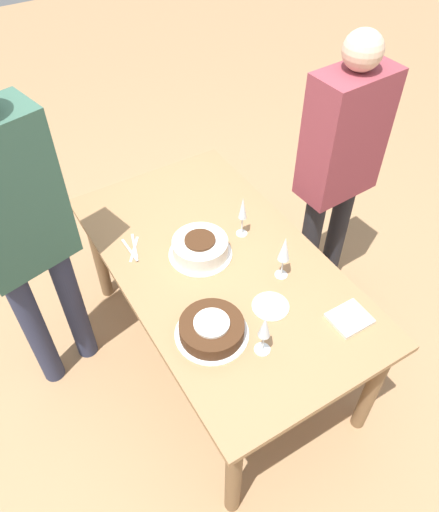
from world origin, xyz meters
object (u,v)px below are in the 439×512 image
at_px(cake_center_white, 200,247).
at_px(cake_front_chocolate, 212,329).
at_px(wine_glass_extra, 243,210).
at_px(person_cutting, 17,223).
at_px(wine_glass_near, 265,329).
at_px(person_watching, 340,159).
at_px(wine_glass_far, 284,250).

bearing_deg(cake_center_white, cake_front_chocolate, -23.89).
xyz_separation_m(cake_center_white, wine_glass_extra, (-0.01, 0.25, 0.11)).
bearing_deg(person_cutting, cake_center_white, -34.45).
height_order(cake_center_white, wine_glass_extra, wine_glass_extra).
relative_size(wine_glass_near, wine_glass_extra, 0.94).
bearing_deg(wine_glass_near, person_cutting, -143.06).
bearing_deg(cake_center_white, wine_glass_near, -5.12).
relative_size(cake_front_chocolate, wine_glass_near, 1.43).
xyz_separation_m(cake_center_white, person_watching, (-0.01, 0.83, 0.19)).
bearing_deg(cake_front_chocolate, cake_center_white, 156.11).
bearing_deg(wine_glass_extra, cake_center_white, -86.57).
bearing_deg(wine_glass_extra, cake_front_chocolate, -44.57).
xyz_separation_m(wine_glass_far, person_watching, (-0.32, 0.58, 0.07)).
xyz_separation_m(cake_front_chocolate, wine_glass_far, (-0.12, 0.44, 0.13)).
xyz_separation_m(wine_glass_near, wine_glass_extra, (-0.61, 0.30, 0.01)).
bearing_deg(wine_glass_extra, wine_glass_near, -26.00).
height_order(wine_glass_near, wine_glass_extra, wine_glass_extra).
bearing_deg(wine_glass_near, person_watching, 124.65).
height_order(cake_center_white, person_cutting, person_cutting).
distance_m(wine_glass_extra, person_cutting, 1.00).
bearing_deg(person_cutting, cake_front_chocolate, -66.74).
xyz_separation_m(wine_glass_extra, person_watching, (0.00, 0.58, 0.08)).
bearing_deg(person_watching, cake_front_chocolate, 20.14).
bearing_deg(cake_center_white, person_watching, 90.79).
distance_m(wine_glass_near, wine_glass_extra, 0.68).
bearing_deg(person_watching, wine_glass_extra, -3.44).
distance_m(cake_center_white, cake_front_chocolate, 0.47).
bearing_deg(cake_front_chocolate, person_watching, 113.26).
xyz_separation_m(wine_glass_near, person_watching, (-0.61, 0.88, 0.09)).
height_order(person_cutting, person_watching, person_cutting).
height_order(cake_center_white, wine_glass_far, wine_glass_far).
relative_size(wine_glass_far, wine_glass_extra, 1.04).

